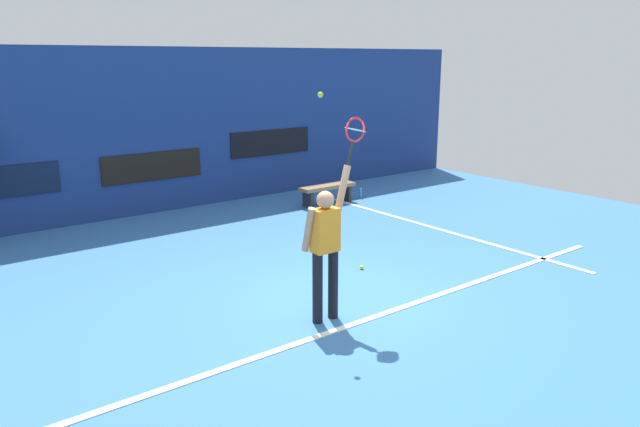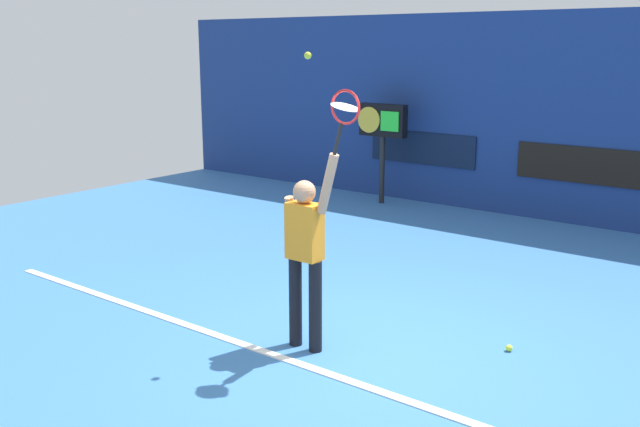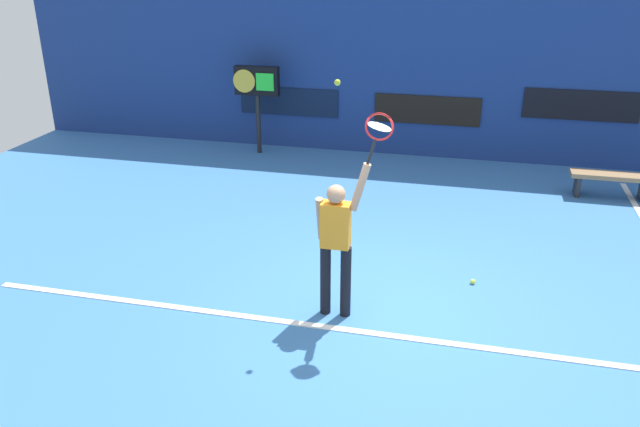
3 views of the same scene
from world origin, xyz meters
The scene contains 12 objects.
ground_plane centered at (0.00, 0.00, 0.00)m, with size 18.00×18.00×0.00m, color #3870B2.
back_wall centered at (0.00, 6.46, 1.74)m, with size 18.00×0.20×3.49m, color navy.
sponsor_banner_center centered at (0.00, 6.34, 1.01)m, with size 2.20×0.03×0.60m, color black.
sponsor_banner_portside centered at (-3.00, 6.34, 1.03)m, with size 2.20×0.03×0.60m, color #0C1933.
sponsor_banner_starboard centered at (3.00, 6.34, 1.28)m, with size 2.20×0.03×0.60m, color black.
court_baseline centered at (0.00, -0.60, 0.01)m, with size 10.00×0.10×0.01m, color white.
tennis_player centered at (-0.53, -0.26, 1.01)m, with size 0.64×0.31×1.98m.
tennis_racket centered at (-0.07, -0.26, 2.37)m, with size 0.39×0.27×0.63m.
tennis_ball centered at (-0.55, -0.18, 2.84)m, with size 0.07×0.07×0.07m, color #CCE033.
scoreboard_clock centered at (-3.53, 5.79, 1.47)m, with size 0.96×0.20×1.87m.
court_bench centered at (3.44, 4.70, 0.34)m, with size 1.40×0.36×0.45m.
spare_ball centered at (1.11, 0.89, 0.03)m, with size 0.07×0.07×0.07m, color #CCE033.
Camera 3 is at (0.85, -6.85, 4.20)m, focal length 35.61 mm.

